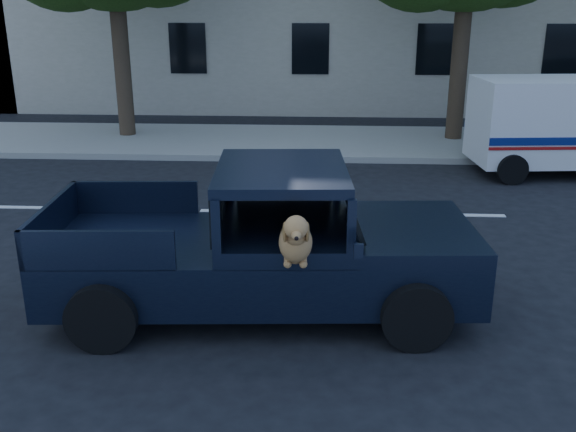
% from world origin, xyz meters
% --- Properties ---
extents(ground, '(120.00, 120.00, 0.00)m').
position_xyz_m(ground, '(0.00, 0.00, 0.00)').
color(ground, black).
rests_on(ground, ground).
extents(far_sidewalk, '(60.00, 4.00, 0.15)m').
position_xyz_m(far_sidewalk, '(0.00, 9.20, 0.07)').
color(far_sidewalk, gray).
rests_on(far_sidewalk, ground).
extents(lane_stripes, '(21.60, 0.14, 0.01)m').
position_xyz_m(lane_stripes, '(2.00, 3.40, 0.01)').
color(lane_stripes, silver).
rests_on(lane_stripes, ground).
extents(pickup_truck, '(5.31, 2.77, 1.86)m').
position_xyz_m(pickup_truck, '(0.64, -0.49, 0.63)').
color(pickup_truck, black).
rests_on(pickup_truck, ground).
extents(mail_truck, '(4.00, 2.27, 2.11)m').
position_xyz_m(mail_truck, '(6.67, 6.55, 0.92)').
color(mail_truck, silver).
rests_on(mail_truck, ground).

